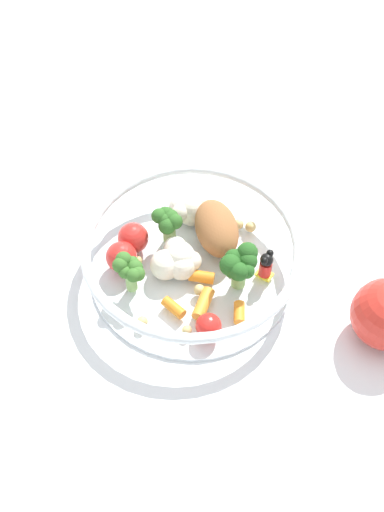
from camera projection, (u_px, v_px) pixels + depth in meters
The scene contains 2 objects.
ground_plane at pixel (189, 260), 0.64m from camera, with size 2.40×2.40×0.00m, color white.
food_container at pixel (191, 250), 0.62m from camera, with size 0.22×0.22×0.06m.
Camera 1 is at (0.27, 0.28, 0.52)m, focal length 42.45 mm.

